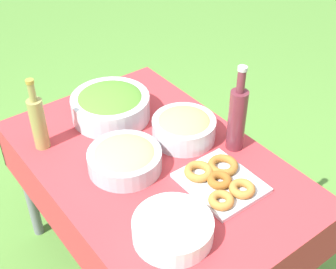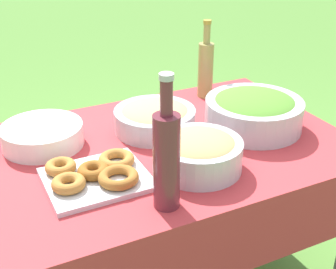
# 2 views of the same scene
# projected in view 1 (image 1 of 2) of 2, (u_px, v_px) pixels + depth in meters

# --- Properties ---
(picnic_table) EXTENTS (1.26, 0.83, 0.71)m
(picnic_table) POSITION_uv_depth(u_px,v_px,m) (155.00, 179.00, 1.91)
(picnic_table) COLOR #B73338
(picnic_table) RESTS_ON ground_plane
(salad_bowl) EXTENTS (0.34, 0.34, 0.13)m
(salad_bowl) POSITION_uv_depth(u_px,v_px,m) (111.00, 104.00, 2.05)
(salad_bowl) COLOR silver
(salad_bowl) RESTS_ON picnic_table
(pasta_bowl) EXTENTS (0.29, 0.29, 0.10)m
(pasta_bowl) POSITION_uv_depth(u_px,v_px,m) (125.00, 158.00, 1.79)
(pasta_bowl) COLOR #B2B7BC
(pasta_bowl) RESTS_ON picnic_table
(donut_platter) EXTENTS (0.31, 0.27, 0.05)m
(donut_platter) POSITION_uv_depth(u_px,v_px,m) (220.00, 180.00, 1.73)
(donut_platter) COLOR silver
(donut_platter) RESTS_ON picnic_table
(plate_stack) EXTENTS (0.27, 0.27, 0.07)m
(plate_stack) POSITION_uv_depth(u_px,v_px,m) (173.00, 229.00, 1.53)
(plate_stack) COLOR white
(plate_stack) RESTS_ON picnic_table
(olive_oil_bottle) EXTENTS (0.06, 0.06, 0.32)m
(olive_oil_bottle) POSITION_uv_depth(u_px,v_px,m) (38.00, 121.00, 1.85)
(olive_oil_bottle) COLOR #998E4C
(olive_oil_bottle) RESTS_ON picnic_table
(wine_bottle) EXTENTS (0.07, 0.07, 0.37)m
(wine_bottle) POSITION_uv_depth(u_px,v_px,m) (237.00, 117.00, 1.83)
(wine_bottle) COLOR maroon
(wine_bottle) RESTS_ON picnic_table
(bread_bowl) EXTENTS (0.27, 0.27, 0.11)m
(bread_bowl) POSITION_uv_depth(u_px,v_px,m) (184.00, 127.00, 1.94)
(bread_bowl) COLOR silver
(bread_bowl) RESTS_ON picnic_table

